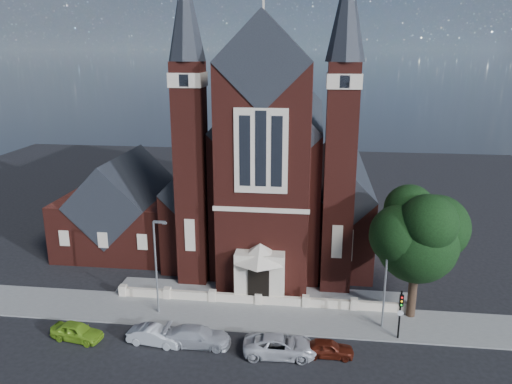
{
  "coord_description": "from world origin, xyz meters",
  "views": [
    {
      "loc": [
        4.46,
        -31.5,
        20.94
      ],
      "look_at": [
        -0.9,
        12.0,
        8.4
      ],
      "focal_mm": 35.0,
      "sensor_mm": 36.0,
      "label": 1
    }
  ],
  "objects_px": {
    "street_lamp_left": "(157,262)",
    "street_tree": "(420,238)",
    "church": "(276,167)",
    "car_silver_a": "(155,336)",
    "street_lamp_right": "(387,274)",
    "parish_hall": "(125,211)",
    "traffic_signal": "(400,309)",
    "car_white_suv": "(280,346)",
    "car_dark_red": "(328,348)",
    "car_silver_b": "(198,336)",
    "car_lime_van": "(77,331)"
  },
  "relations": [
    {
      "from": "street_tree",
      "to": "car_silver_a",
      "type": "xyz_separation_m",
      "value": [
        -19.49,
        -5.99,
        -6.29
      ]
    },
    {
      "from": "street_tree",
      "to": "car_lime_van",
      "type": "bearing_deg",
      "value": -166.36
    },
    {
      "from": "traffic_signal",
      "to": "car_lime_van",
      "type": "distance_m",
      "value": 24.1
    },
    {
      "from": "parish_hall",
      "to": "street_lamp_right",
      "type": "relative_size",
      "value": 1.51
    },
    {
      "from": "street_tree",
      "to": "car_white_suv",
      "type": "distance_m",
      "value": 13.5
    },
    {
      "from": "street_lamp_right",
      "to": "car_lime_van",
      "type": "bearing_deg",
      "value": -168.98
    },
    {
      "from": "parish_hall",
      "to": "car_dark_red",
      "type": "bearing_deg",
      "value": -40.06
    },
    {
      "from": "street_tree",
      "to": "car_silver_a",
      "type": "height_order",
      "value": "street_tree"
    },
    {
      "from": "street_lamp_left",
      "to": "car_white_suv",
      "type": "bearing_deg",
      "value": -23.85
    },
    {
      "from": "church",
      "to": "traffic_signal",
      "type": "bearing_deg",
      "value": -61.8
    },
    {
      "from": "car_silver_b",
      "to": "car_lime_van",
      "type": "bearing_deg",
      "value": 92.04
    },
    {
      "from": "church",
      "to": "car_lime_van",
      "type": "distance_m",
      "value": 27.74
    },
    {
      "from": "street_lamp_right",
      "to": "car_white_suv",
      "type": "xyz_separation_m",
      "value": [
        -7.71,
        -4.55,
        -3.87
      ]
    },
    {
      "from": "church",
      "to": "street_lamp_left",
      "type": "relative_size",
      "value": 4.31
    },
    {
      "from": "street_lamp_right",
      "to": "car_dark_red",
      "type": "distance_m",
      "value": 7.29
    },
    {
      "from": "street_lamp_left",
      "to": "street_lamp_right",
      "type": "xyz_separation_m",
      "value": [
        18.0,
        0.0,
        0.0
      ]
    },
    {
      "from": "car_silver_a",
      "to": "street_lamp_right",
      "type": "bearing_deg",
      "value": -69.52
    },
    {
      "from": "street_lamp_right",
      "to": "parish_hall",
      "type": "bearing_deg",
      "value": 151.78
    },
    {
      "from": "car_dark_red",
      "to": "car_silver_b",
      "type": "bearing_deg",
      "value": 87.9
    },
    {
      "from": "car_dark_red",
      "to": "street_lamp_right",
      "type": "bearing_deg",
      "value": -46.2
    },
    {
      "from": "car_white_suv",
      "to": "car_lime_van",
      "type": "bearing_deg",
      "value": 87.0
    },
    {
      "from": "car_silver_a",
      "to": "car_lime_van",
      "type": "bearing_deg",
      "value": 98.14
    },
    {
      "from": "street_lamp_left",
      "to": "car_dark_red",
      "type": "relative_size",
      "value": 2.24
    },
    {
      "from": "parish_hall",
      "to": "traffic_signal",
      "type": "bearing_deg",
      "value": -29.98
    },
    {
      "from": "street_lamp_left",
      "to": "parish_hall",
      "type": "bearing_deg",
      "value": 120.02
    },
    {
      "from": "church",
      "to": "street_tree",
      "type": "xyz_separation_m",
      "value": [
        12.6,
        -17.23,
        -1.23
      ]
    },
    {
      "from": "street_lamp_left",
      "to": "car_silver_b",
      "type": "height_order",
      "value": "street_lamp_left"
    },
    {
      "from": "parish_hall",
      "to": "car_lime_van",
      "type": "relative_size",
      "value": 3.07
    },
    {
      "from": "street_lamp_left",
      "to": "car_silver_a",
      "type": "xyz_separation_m",
      "value": [
        1.02,
        -4.28,
        -3.93
      ]
    },
    {
      "from": "parish_hall",
      "to": "car_silver_a",
      "type": "xyz_separation_m",
      "value": [
        9.11,
        -18.28,
        -3.35
      ]
    },
    {
      "from": "traffic_signal",
      "to": "street_tree",
      "type": "bearing_deg",
      "value": 64.05
    },
    {
      "from": "street_lamp_right",
      "to": "church",
      "type": "bearing_deg",
      "value": 118.04
    },
    {
      "from": "street_lamp_left",
      "to": "car_dark_red",
      "type": "xyz_separation_m",
      "value": [
        13.66,
        -4.29,
        -3.98
      ]
    },
    {
      "from": "parish_hall",
      "to": "street_lamp_left",
      "type": "distance_m",
      "value": 16.18
    },
    {
      "from": "parish_hall",
      "to": "traffic_signal",
      "type": "height_order",
      "value": "parish_hall"
    },
    {
      "from": "church",
      "to": "parish_hall",
      "type": "bearing_deg",
      "value": -162.84
    },
    {
      "from": "church",
      "to": "car_silver_a",
      "type": "xyz_separation_m",
      "value": [
        -6.89,
        -23.22,
        -7.52
      ]
    },
    {
      "from": "street_lamp_left",
      "to": "car_silver_a",
      "type": "height_order",
      "value": "street_lamp_left"
    },
    {
      "from": "street_lamp_left",
      "to": "car_white_suv",
      "type": "height_order",
      "value": "street_lamp_left"
    },
    {
      "from": "traffic_signal",
      "to": "car_dark_red",
      "type": "relative_size",
      "value": 1.11
    },
    {
      "from": "street_tree",
      "to": "traffic_signal",
      "type": "bearing_deg",
      "value": -115.95
    },
    {
      "from": "car_silver_b",
      "to": "car_white_suv",
      "type": "xyz_separation_m",
      "value": [
        6.1,
        -0.47,
        0.02
      ]
    },
    {
      "from": "car_lime_van",
      "to": "street_tree",
      "type": "bearing_deg",
      "value": -66.44
    },
    {
      "from": "street_tree",
      "to": "car_white_suv",
      "type": "bearing_deg",
      "value": -148.52
    },
    {
      "from": "car_silver_a",
      "to": "parish_hall",
      "type": "bearing_deg",
      "value": 32.82
    },
    {
      "from": "parish_hall",
      "to": "car_white_suv",
      "type": "xyz_separation_m",
      "value": [
        18.38,
        -18.55,
        -3.28
      ]
    },
    {
      "from": "parish_hall",
      "to": "car_silver_a",
      "type": "relative_size",
      "value": 3.02
    },
    {
      "from": "parish_hall",
      "to": "street_tree",
      "type": "bearing_deg",
      "value": -23.26
    },
    {
      "from": "church",
      "to": "car_dark_red",
      "type": "bearing_deg",
      "value": -76.1
    },
    {
      "from": "street_lamp_left",
      "to": "street_tree",
      "type": "bearing_deg",
      "value": 4.76
    }
  ]
}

